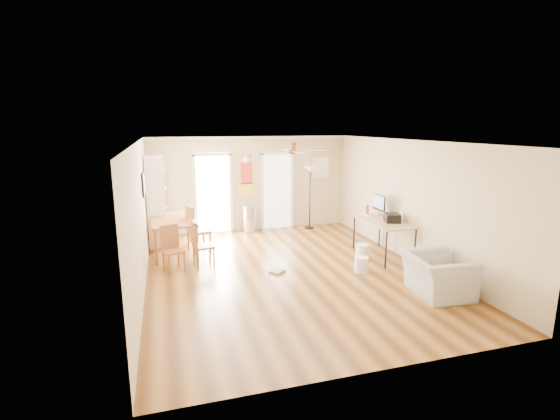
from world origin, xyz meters
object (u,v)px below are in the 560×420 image
object	(u,v)px
dining_chair_right_a	(199,229)
dining_chair_near	(173,249)
dining_chair_right_b	(203,244)
wastebasket_b	(361,265)
armchair	(437,275)
bookshelf	(157,201)
wastebasket_a	(362,252)
trash_can	(249,219)
printer	(392,218)
dining_table	(175,236)
torchiere_lamp	(310,198)
computer_desk	(383,239)

from	to	relation	value
dining_chair_right_a	dining_chair_near	size ratio (longest dim) A/B	1.18
dining_chair_right_a	dining_chair_right_b	distance (m)	1.06
wastebasket_b	armchair	bearing A→B (deg)	-60.93
bookshelf	dining_chair_right_b	bearing A→B (deg)	-74.87
dining_chair_near	wastebasket_a	world-z (taller)	dining_chair_near
dining_chair_right_a	armchair	world-z (taller)	dining_chair_right_a
trash_can	printer	distance (m)	4.00
armchair	trash_can	bearing A→B (deg)	29.99
printer	wastebasket_b	size ratio (longest dim) A/B	1.16
dining_chair_right_a	bookshelf	bearing A→B (deg)	27.38
dining_table	dining_chair_near	bearing A→B (deg)	-92.92
dining_chair_right_b	torchiere_lamp	size ratio (longest dim) A/B	0.55
dining_chair_right_b	computer_desk	size ratio (longest dim) A/B	0.64
dining_chair_right_b	dining_table	bearing A→B (deg)	18.84
dining_table	dining_chair_near	distance (m)	1.19
dining_chair_right_a	wastebasket_b	world-z (taller)	dining_chair_right_a
dining_chair_right_b	printer	bearing A→B (deg)	-106.55
dining_chair_near	bookshelf	bearing A→B (deg)	78.54
dining_chair_right_a	trash_can	world-z (taller)	dining_chair_right_a
dining_table	wastebasket_a	world-z (taller)	dining_table
wastebasket_b	wastebasket_a	bearing A→B (deg)	61.02
dining_chair_right_a	armchair	bearing A→B (deg)	-152.24
wastebasket_a	armchair	world-z (taller)	armchair
computer_desk	armchair	size ratio (longest dim) A/B	1.40
dining_chair_near	armchair	size ratio (longest dim) A/B	0.85
wastebasket_a	dining_chair_right_b	bearing A→B (deg)	171.36
computer_desk	wastebasket_a	bearing A→B (deg)	-174.22
armchair	wastebasket_b	bearing A→B (deg)	34.80
dining_table	wastebasket_b	size ratio (longest dim) A/B	5.17
bookshelf	torchiere_lamp	xyz separation A→B (m)	(4.14, 0.40, -0.20)
bookshelf	computer_desk	distance (m)	5.45
torchiere_lamp	dining_table	bearing A→B (deg)	-161.31
computer_desk	armchair	xyz separation A→B (m)	(-0.17, -2.12, -0.05)
bookshelf	torchiere_lamp	distance (m)	4.17
dining_chair_near	torchiere_lamp	size ratio (longest dim) A/B	0.52
trash_can	wastebasket_a	world-z (taller)	trash_can
torchiere_lamp	armchair	xyz separation A→B (m)	(0.52, -4.95, -0.53)
dining_chair_right_b	torchiere_lamp	bearing A→B (deg)	-62.02
dining_chair_right_b	trash_can	bearing A→B (deg)	-39.66
bookshelf	wastebasket_a	world-z (taller)	bookshelf
dining_table	dining_chair_right_a	xyz separation A→B (m)	(0.55, -0.02, 0.14)
dining_table	wastebasket_a	size ratio (longest dim) A/B	4.84
dining_table	computer_desk	distance (m)	4.73
dining_table	dining_chair_near	xyz separation A→B (m)	(-0.06, -1.18, 0.06)
dining_chair_right_a	trash_can	size ratio (longest dim) A/B	1.50
wastebasket_a	dining_chair_near	bearing A→B (deg)	174.14
armchair	printer	bearing A→B (deg)	-2.84
dining_chair_right_b	torchiere_lamp	xyz separation A→B (m)	(3.23, 2.36, 0.40)
armchair	dining_table	bearing A→B (deg)	55.27
torchiere_lamp	wastebasket_b	size ratio (longest dim) A/B	5.66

